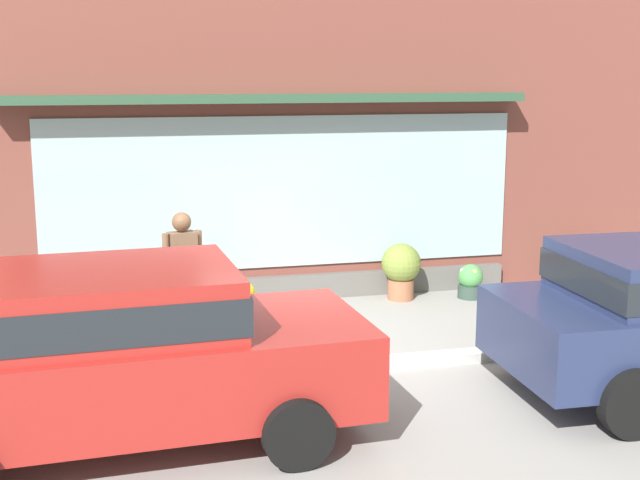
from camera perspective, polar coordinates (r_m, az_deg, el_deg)
The scene contains 10 objects.
ground_plane at distance 9.72m, azimuth -0.07°, elevation -8.57°, with size 60.00×60.00×0.00m, color gray.
curb_strip at distance 9.52m, azimuth 0.22°, elevation -8.63°, with size 14.00×0.24×0.12m, color #B2B2AD.
storefront at distance 12.30m, azimuth -3.66°, elevation 6.72°, with size 14.00×0.81×4.76m.
fire_hydrant at distance 10.01m, azimuth -5.10°, elevation -5.32°, with size 0.42×0.39×0.90m.
pedestrian_with_handbag at distance 10.12m, azimuth -9.06°, elevation -2.08°, with size 0.65×0.29×1.69m.
parked_car_red at distance 7.72m, azimuth -13.63°, elevation -7.03°, with size 4.40×2.14×1.62m.
potted_plant_window_right at distance 12.04m, azimuth -8.39°, elevation -2.90°, with size 0.45×0.45×0.71m.
potted_plant_near_hydrant at distance 13.70m, azimuth 16.67°, elevation -1.88°, with size 0.48×0.48×0.60m.
potted_plant_corner_tall at distance 12.50m, azimuth 5.47°, elevation -1.88°, with size 0.58×0.58×0.83m.
potted_plant_window_center at distance 12.76m, azimuth 10.07°, elevation -2.76°, with size 0.37×0.37×0.51m.
Camera 1 is at (-2.20, -8.88, 3.29)m, focal length 47.64 mm.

